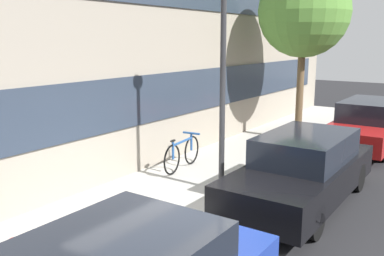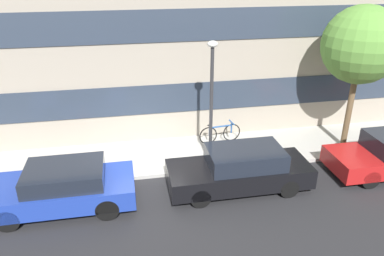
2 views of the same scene
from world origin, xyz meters
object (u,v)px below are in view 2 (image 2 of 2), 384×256
at_px(parked_car_blue, 62,187).
at_px(bicycle, 220,133).
at_px(street_tree, 361,45).
at_px(fire_hydrant, 75,164).
at_px(parked_car_black, 240,169).
at_px(lamp_post, 212,91).

bearing_deg(parked_car_blue, bicycle, -151.21).
bearing_deg(bicycle, street_tree, -20.80).
xyz_separation_m(fire_hydrant, street_tree, (9.59, 0.23, 3.36)).
distance_m(parked_car_black, bicycle, 2.93).
bearing_deg(parked_car_black, lamp_post, -67.46).
xyz_separation_m(street_tree, lamp_post, (-5.17, -0.39, -1.13)).
xyz_separation_m(parked_car_blue, lamp_post, (4.59, 1.44, 2.07)).
relative_size(bicycle, street_tree, 0.32).
bearing_deg(lamp_post, bicycle, 63.68).
bearing_deg(parked_car_blue, lamp_post, -162.57).
relative_size(parked_car_blue, fire_hydrant, 5.67).
distance_m(fire_hydrant, bicycle, 5.32).
bearing_deg(parked_car_blue, fire_hydrant, -96.15).
bearing_deg(bicycle, parked_car_blue, -158.17).
relative_size(street_tree, lamp_post, 1.22).
bearing_deg(bicycle, parked_car_black, -99.63).
height_order(bicycle, street_tree, street_tree).
xyz_separation_m(bicycle, street_tree, (4.44, -1.09, 3.33)).
bearing_deg(parked_car_black, street_tree, -158.16).
bearing_deg(fire_hydrant, street_tree, 1.38).
xyz_separation_m(parked_car_blue, parked_car_black, (5.19, 0.00, 0.01)).
distance_m(parked_car_black, street_tree, 5.87).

